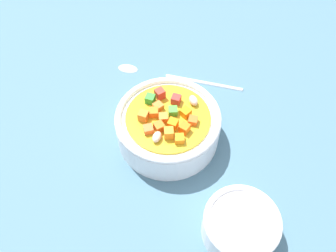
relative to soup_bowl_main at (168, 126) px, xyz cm
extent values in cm
cube|color=#42667A|center=(-0.01, -0.01, -3.98)|extent=(140.00, 140.00, 2.00)
cylinder|color=white|center=(-0.01, -0.01, -0.60)|extent=(15.46, 15.46, 4.76)
torus|color=white|center=(-0.01, -0.01, 2.06)|extent=(15.47, 15.47, 0.94)
cylinder|color=gold|center=(-0.01, -0.01, 1.98)|extent=(12.38, 12.38, 0.40)
ellipsoid|color=beige|center=(3.73, 1.79, 2.72)|extent=(2.12, 1.84, 1.08)
cube|color=orange|center=(-1.91, 3.16, 2.63)|extent=(1.77, 1.77, 0.91)
ellipsoid|color=beige|center=(-4.46, 0.67, 2.78)|extent=(1.75, 2.10, 1.19)
cube|color=orange|center=(3.74, -0.21, 2.65)|extent=(1.74, 1.74, 0.95)
cube|color=orange|center=(1.66, 4.08, 2.66)|extent=(1.80, 1.80, 0.97)
cube|color=green|center=(-0.96, -0.11, 2.69)|extent=(1.81, 1.81, 1.01)
cube|color=orange|center=(0.90, -0.05, 2.71)|extent=(1.80, 1.80, 1.06)
cube|color=red|center=(-1.65, -3.55, 2.93)|extent=(1.49, 1.49, 1.50)
cube|color=green|center=(0.40, -3.86, 2.79)|extent=(1.74, 1.74, 1.22)
cube|color=orange|center=(2.80, -2.12, 2.87)|extent=(1.73, 1.73, 1.39)
cube|color=orange|center=(0.68, 1.75, 2.83)|extent=(1.69, 1.69, 1.30)
cube|color=orange|center=(-2.10, 1.46, 2.73)|extent=(1.33, 1.33, 1.10)
cube|color=red|center=(-2.74, -1.21, 2.78)|extent=(1.74, 1.74, 1.21)
cube|color=orange|center=(2.19, 2.53, 2.90)|extent=(1.80, 1.80, 1.45)
cube|color=orange|center=(0.12, 3.35, 2.80)|extent=(1.55, 1.55, 1.25)
cube|color=orange|center=(1.24, -1.68, 2.71)|extent=(1.81, 1.81, 1.07)
cube|color=orange|center=(2.41, 0.76, 2.77)|extent=(1.57, 1.57, 1.19)
cube|color=orange|center=(-0.40, -2.11, 2.63)|extent=(1.39, 1.39, 0.91)
cylinder|color=silver|center=(-12.29, -4.04, -2.66)|extent=(7.87, 11.72, 0.63)
ellipsoid|color=silver|center=(-4.76, -15.72, -2.62)|extent=(3.63, 4.09, 0.71)
cylinder|color=white|center=(3.58, 17.22, -1.03)|extent=(9.52, 9.52, 3.89)
torus|color=white|center=(3.58, 17.22, 1.10)|extent=(9.62, 9.62, 0.76)
camera|label=1|loc=(20.98, 22.58, 42.79)|focal=37.89mm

